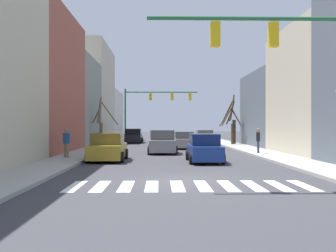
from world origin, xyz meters
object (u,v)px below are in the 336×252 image
(pedestrian_on_right_sidewalk, at_px, (66,140))
(street_tree_right_mid, at_px, (101,123))
(car_parked_left_near, at_px, (204,137))
(car_driving_toward_lane, at_px, (108,148))
(traffic_signal_far, at_px, (152,102))
(car_parked_right_mid, at_px, (134,136))
(traffic_signal_near, at_px, (285,57))
(pedestrian_near_right_corner, at_px, (258,138))
(street_tree_left_mid, at_px, (231,126))
(street_tree_right_far, at_px, (233,122))
(car_at_intersection, at_px, (162,143))
(car_parked_right_near, at_px, (204,149))
(car_parked_left_far, at_px, (184,141))

(pedestrian_on_right_sidewalk, bearing_deg, street_tree_right_mid, 135.96)
(car_parked_left_near, bearing_deg, car_driving_toward_lane, 159.13)
(car_parked_left_near, bearing_deg, traffic_signal_far, 78.98)
(car_parked_right_mid, bearing_deg, pedestrian_on_right_sidewalk, 173.43)
(traffic_signal_near, bearing_deg, car_parked_right_mid, 102.18)
(pedestrian_near_right_corner, bearing_deg, street_tree_right_mid, -111.06)
(street_tree_left_mid, bearing_deg, street_tree_right_far, 72.17)
(pedestrian_near_right_corner, xyz_separation_m, street_tree_left_mid, (0.47, 13.09, 0.87))
(traffic_signal_far, distance_m, pedestrian_on_right_sidewalk, 23.34)
(car_at_intersection, xyz_separation_m, car_driving_toward_lane, (-3.34, -5.94, -0.04))
(pedestrian_near_right_corner, bearing_deg, pedestrian_on_right_sidewalk, -55.18)
(car_parked_right_near, bearing_deg, car_parked_left_near, -6.60)
(traffic_signal_near, relative_size, car_parked_left_near, 1.48)
(car_parked_left_near, bearing_deg, car_at_intersection, 162.56)
(car_parked_left_far, height_order, pedestrian_near_right_corner, pedestrian_near_right_corner)
(traffic_signal_near, bearing_deg, street_tree_right_mid, 111.42)
(car_driving_toward_lane, bearing_deg, pedestrian_near_right_corner, -67.45)
(pedestrian_on_right_sidewalk, bearing_deg, car_driving_toward_lane, 31.34)
(traffic_signal_far, bearing_deg, street_tree_right_mid, -121.96)
(car_parked_left_far, xyz_separation_m, car_parked_right_mid, (-5.35, 11.76, 0.07))
(traffic_signal_near, distance_m, car_parked_right_near, 10.27)
(car_driving_toward_lane, height_order, street_tree_right_far, street_tree_right_far)
(car_parked_left_far, distance_m, car_at_intersection, 6.49)
(car_parked_left_far, height_order, pedestrian_on_right_sidewalk, pedestrian_on_right_sidewalk)
(traffic_signal_near, bearing_deg, car_parked_left_near, 88.26)
(car_parked_right_near, bearing_deg, car_parked_left_far, 1.63)
(car_parked_left_near, xyz_separation_m, street_tree_right_mid, (-11.07, -6.76, 1.58))
(car_parked_left_far, height_order, street_tree_right_mid, street_tree_right_mid)
(pedestrian_on_right_sidewalk, bearing_deg, traffic_signal_near, -1.95)
(car_parked_left_near, bearing_deg, traffic_signal_near, 178.26)
(car_at_intersection, relative_size, street_tree_left_mid, 1.06)
(pedestrian_near_right_corner, xyz_separation_m, street_tree_right_mid, (-12.91, 11.01, 1.12))
(pedestrian_near_right_corner, bearing_deg, street_tree_left_mid, -162.63)
(traffic_signal_far, height_order, car_parked_right_mid, traffic_signal_far)
(traffic_signal_far, bearing_deg, street_tree_right_far, -28.92)
(traffic_signal_near, distance_m, street_tree_right_far, 29.11)
(car_parked_left_near, relative_size, pedestrian_near_right_corner, 2.55)
(street_tree_right_far, height_order, street_tree_left_mid, street_tree_right_far)
(pedestrian_near_right_corner, relative_size, street_tree_left_mid, 0.44)
(car_at_intersection, height_order, street_tree_right_far, street_tree_right_far)
(traffic_signal_far, distance_m, car_parked_right_near, 24.82)
(traffic_signal_far, relative_size, car_driving_toward_lane, 1.88)
(pedestrian_on_right_sidewalk, bearing_deg, street_tree_right_far, 98.16)
(traffic_signal_far, relative_size, street_tree_left_mid, 2.17)
(car_parked_left_far, xyz_separation_m, street_tree_left_mid, (5.34, 5.23, 1.35))
(car_at_intersection, distance_m, car_parked_right_mid, 18.24)
(car_parked_right_near, xyz_separation_m, pedestrian_on_right_sidewalk, (-8.39, 1.72, 0.45))
(car_parked_right_mid, height_order, street_tree_right_mid, street_tree_right_mid)
(car_parked_right_mid, bearing_deg, street_tree_right_mid, 162.74)
(car_at_intersection, relative_size, street_tree_right_mid, 0.88)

